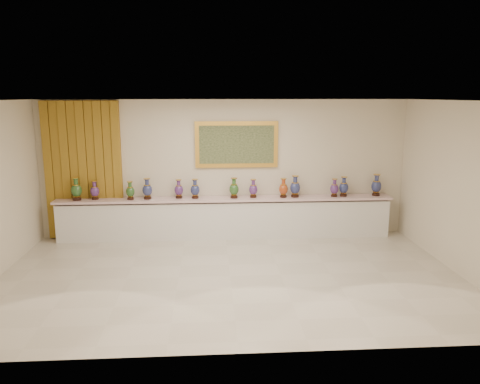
% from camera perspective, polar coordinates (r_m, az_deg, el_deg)
% --- Properties ---
extents(ground, '(8.00, 8.00, 0.00)m').
position_cam_1_polar(ground, '(8.26, -1.21, -10.20)').
color(ground, beige).
rests_on(ground, ground).
extents(room, '(8.00, 8.00, 8.00)m').
position_cam_1_polar(room, '(10.44, -15.75, 3.03)').
color(room, beige).
rests_on(room, ground).
extents(counter, '(7.28, 0.48, 0.90)m').
position_cam_1_polar(counter, '(10.28, -1.79, -3.21)').
color(counter, white).
rests_on(counter, ground).
extents(vase_0, '(0.24, 0.24, 0.49)m').
position_cam_1_polar(vase_0, '(10.46, -19.32, 0.23)').
color(vase_0, black).
rests_on(vase_0, counter).
extents(vase_1, '(0.22, 0.22, 0.40)m').
position_cam_1_polar(vase_1, '(10.43, -17.29, 0.11)').
color(vase_1, black).
rests_on(vase_1, counter).
extents(vase_2, '(0.18, 0.18, 0.39)m').
position_cam_1_polar(vase_2, '(10.21, -13.23, 0.07)').
color(vase_2, black).
rests_on(vase_2, counter).
extents(vase_3, '(0.27, 0.27, 0.45)m').
position_cam_1_polar(vase_3, '(10.18, -11.24, 0.27)').
color(vase_3, black).
rests_on(vase_3, counter).
extents(vase_4, '(0.20, 0.20, 0.41)m').
position_cam_1_polar(vase_4, '(10.17, -7.47, 0.27)').
color(vase_4, black).
rests_on(vase_4, counter).
extents(vase_5, '(0.24, 0.24, 0.42)m').
position_cam_1_polar(vase_5, '(10.11, -5.50, 0.28)').
color(vase_5, black).
rests_on(vase_5, counter).
extents(vase_6, '(0.26, 0.26, 0.44)m').
position_cam_1_polar(vase_6, '(10.09, -0.74, 0.37)').
color(vase_6, black).
rests_on(vase_6, counter).
extents(vase_7, '(0.20, 0.20, 0.40)m').
position_cam_1_polar(vase_7, '(10.15, 1.63, 0.33)').
color(vase_7, black).
rests_on(vase_7, counter).
extents(vase_8, '(0.21, 0.21, 0.42)m').
position_cam_1_polar(vase_8, '(10.20, 5.32, 0.39)').
color(vase_8, black).
rests_on(vase_8, counter).
extents(vase_9, '(0.27, 0.27, 0.48)m').
position_cam_1_polar(vase_9, '(10.25, 6.73, 0.55)').
color(vase_9, black).
rests_on(vase_9, counter).
extents(vase_10, '(0.19, 0.19, 0.40)m').
position_cam_1_polar(vase_10, '(10.44, 11.43, 0.41)').
color(vase_10, black).
rests_on(vase_10, counter).
extents(vase_11, '(0.24, 0.24, 0.44)m').
position_cam_1_polar(vase_11, '(10.52, 12.53, 0.54)').
color(vase_11, black).
rests_on(vase_11, counter).
extents(vase_12, '(0.27, 0.27, 0.48)m').
position_cam_1_polar(vase_12, '(10.77, 16.28, 0.70)').
color(vase_12, black).
rests_on(vase_12, counter).
extents(label_card, '(0.10, 0.06, 0.00)m').
position_cam_1_polar(label_card, '(10.10, -10.68, -0.96)').
color(label_card, white).
rests_on(label_card, counter).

